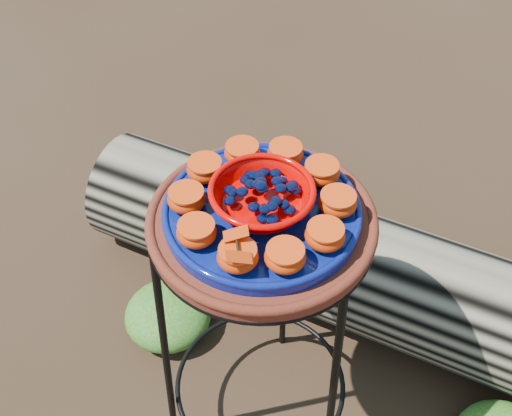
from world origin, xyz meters
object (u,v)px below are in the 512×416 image
(terracotta_saucer, at_px, (262,224))
(driftwood_log, at_px, (382,280))
(cobalt_plate, at_px, (262,213))
(plant_stand, at_px, (261,337))
(red_bowl, at_px, (262,199))

(terracotta_saucer, distance_m, driftwood_log, 0.71)
(terracotta_saucer, bearing_deg, cobalt_plate, 0.00)
(plant_stand, bearing_deg, terracotta_saucer, 0.00)
(terracotta_saucer, bearing_deg, red_bowl, 0.00)
(cobalt_plate, bearing_deg, terracotta_saucer, 0.00)
(plant_stand, height_order, terracotta_saucer, terracotta_saucer)
(plant_stand, distance_m, cobalt_plate, 0.39)
(cobalt_plate, xyz_separation_m, red_bowl, (0.00, 0.00, 0.04))
(red_bowl, relative_size, driftwood_log, 0.10)
(terracotta_saucer, height_order, driftwood_log, terracotta_saucer)
(terracotta_saucer, xyz_separation_m, driftwood_log, (0.23, 0.39, -0.55))
(cobalt_plate, xyz_separation_m, driftwood_log, (0.23, 0.39, -0.58))
(cobalt_plate, bearing_deg, plant_stand, 0.00)
(terracotta_saucer, bearing_deg, plant_stand, 0.00)
(terracotta_saucer, relative_size, driftwood_log, 0.23)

